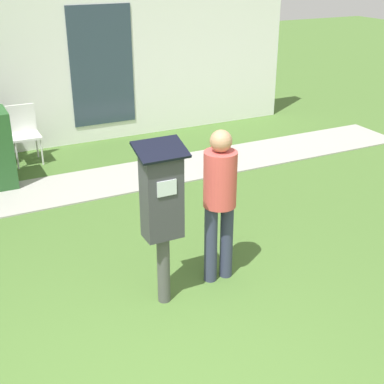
{
  "coord_description": "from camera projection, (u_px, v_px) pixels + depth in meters",
  "views": [
    {
      "loc": [
        -1.3,
        -2.85,
        3.05
      ],
      "look_at": [
        0.69,
        1.15,
        1.05
      ],
      "focal_mm": 50.0,
      "sensor_mm": 36.0,
      "label": 1
    }
  ],
  "objects": [
    {
      "name": "sidewalk",
      "position": [
        53.0,
        191.0,
        7.48
      ],
      "size": [
        12.0,
        1.1,
        0.02
      ],
      "color": "#A3A099",
      "rests_on": "ground"
    },
    {
      "name": "building_facade",
      "position": [
        13.0,
        54.0,
        8.47
      ],
      "size": [
        10.0,
        0.26,
        3.2
      ],
      "color": "white",
      "rests_on": "ground"
    },
    {
      "name": "parking_meter",
      "position": [
        162.0,
        204.0,
        4.73
      ],
      "size": [
        0.44,
        0.31,
        1.59
      ],
      "color": "#4C4C4C",
      "rests_on": "ground"
    },
    {
      "name": "person_standing",
      "position": [
        220.0,
        195.0,
        5.12
      ],
      "size": [
        0.32,
        0.32,
        1.58
      ],
      "rotation": [
        0.0,
        0.0,
        -0.05
      ],
      "color": "#333851",
      "rests_on": "ground"
    },
    {
      "name": "outdoor_chair_middle",
      "position": [
        24.0,
        129.0,
        8.37
      ],
      "size": [
        0.44,
        0.44,
        0.9
      ],
      "rotation": [
        0.0,
        0.0,
        0.1
      ],
      "color": "white",
      "rests_on": "ground"
    }
  ]
}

